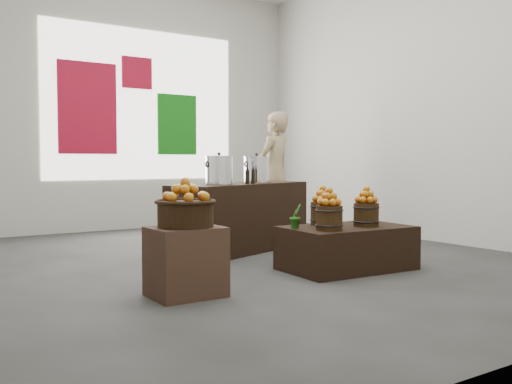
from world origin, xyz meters
TOP-DOWN VIEW (x-y plane):
  - ground at (0.00, 0.00)m, footprint 7.00×7.00m
  - back_wall at (0.00, 3.50)m, footprint 6.00×0.04m
  - back_opening at (0.30, 3.48)m, footprint 3.20×0.02m
  - deco_red_left at (-0.60, 3.47)m, footprint 0.90×0.04m
  - deco_green_right at (0.90, 3.47)m, footprint 0.70×0.04m
  - deco_red_upper at (0.20, 3.47)m, footprint 0.50×0.04m
  - crate at (-1.24, -1.14)m, footprint 0.56×0.46m
  - wicker_basket at (-1.24, -1.14)m, footprint 0.45×0.45m
  - apples_in_basket at (-1.24, -1.14)m, footprint 0.35×0.35m
  - display_table at (0.62, -1.01)m, footprint 1.30×0.84m
  - apple_bucket_front_left at (0.25, -1.16)m, footprint 0.25×0.25m
  - apples_in_bucket_front_left at (0.25, -1.16)m, footprint 0.19×0.19m
  - apple_bucket_front_right at (0.78, -1.11)m, footprint 0.25×0.25m
  - apples_in_bucket_front_right at (0.78, -1.11)m, footprint 0.19×0.19m
  - apple_bucket_rear at (0.50, -0.77)m, footprint 0.25×0.25m
  - apples_in_bucket_rear at (0.50, -0.77)m, footprint 0.19×0.19m
  - herb_garnish_right at (0.97, -0.89)m, footprint 0.25×0.23m
  - herb_garnish_left at (0.08, -0.86)m, footprint 0.16×0.15m
  - counter at (0.36, 0.59)m, footprint 2.10×1.30m
  - stock_pot_left at (-0.02, 0.45)m, footprint 0.31×0.31m
  - stock_pot_center at (0.66, 0.70)m, footprint 0.31×0.31m
  - oil_cruets at (0.43, 0.41)m, footprint 0.16×0.10m
  - shopper at (1.69, 1.77)m, footprint 0.78×0.66m

SIDE VIEW (x-z plane):
  - ground at x=0.00m, z-range 0.00..0.00m
  - display_table at x=0.62m, z-range 0.00..0.44m
  - crate at x=-1.24m, z-range 0.00..0.56m
  - counter at x=0.36m, z-range 0.00..0.82m
  - apple_bucket_front_left at x=0.25m, z-range 0.44..0.67m
  - apple_bucket_front_right at x=0.78m, z-range 0.44..0.67m
  - apple_bucket_rear at x=0.50m, z-range 0.44..0.67m
  - herb_garnish_left at x=0.08m, z-range 0.44..0.68m
  - herb_garnish_right at x=0.97m, z-range 0.44..0.68m
  - wicker_basket at x=-1.24m, z-range 0.56..0.76m
  - apples_in_bucket_front_left at x=0.25m, z-range 0.67..0.84m
  - apples_in_bucket_front_right at x=0.78m, z-range 0.67..0.84m
  - apples_in_bucket_rear at x=0.50m, z-range 0.67..0.84m
  - apples_in_basket at x=-1.24m, z-range 0.76..0.95m
  - shopper at x=1.69m, z-range 0.00..1.83m
  - oil_cruets at x=0.43m, z-range 0.82..1.05m
  - stock_pot_left at x=-0.02m, z-range 0.82..1.13m
  - stock_pot_center at x=0.66m, z-range 0.82..1.13m
  - deco_green_right at x=0.90m, z-range 1.20..2.20m
  - deco_red_left at x=-0.60m, z-range 1.20..2.60m
  - back_wall at x=0.00m, z-range 0.00..4.00m
  - back_opening at x=0.30m, z-range 0.80..3.20m
  - deco_red_upper at x=0.20m, z-range 2.25..2.75m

